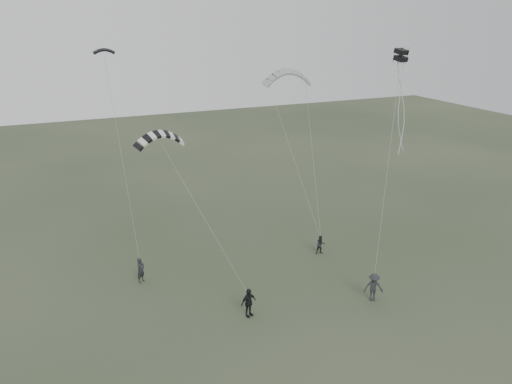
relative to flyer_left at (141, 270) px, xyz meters
name	(u,v)px	position (x,y,z in m)	size (l,w,h in m)	color
ground	(274,314)	(6.87, -7.44, -0.92)	(140.00, 140.00, 0.00)	#2F3A25
flyer_left	(141,270)	(0.00, 0.00, 0.00)	(0.67, 0.44, 1.84)	black
flyer_right	(321,245)	(13.92, -1.17, -0.16)	(0.74, 0.58, 1.53)	black
flyer_center	(249,303)	(5.34, -6.96, 0.04)	(1.12, 0.47, 1.91)	black
flyer_far	(374,287)	(13.59, -8.55, 0.06)	(1.27, 0.73, 1.96)	#26262A
kite_dark_small	(104,50)	(-0.51, 4.37, 14.73)	(1.41, 0.42, 0.48)	black
kite_pale_large	(288,72)	(13.43, 4.23, 12.72)	(3.90, 0.88, 1.61)	#949699
kite_striped	(159,134)	(1.38, -2.66, 10.22)	(3.00, 0.75, 1.18)	black
kite_box	(401,55)	(16.87, -5.09, 14.52)	(0.68, 0.68, 0.73)	black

